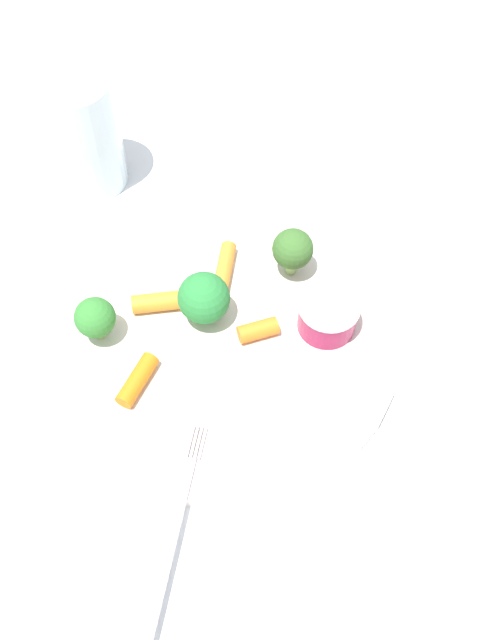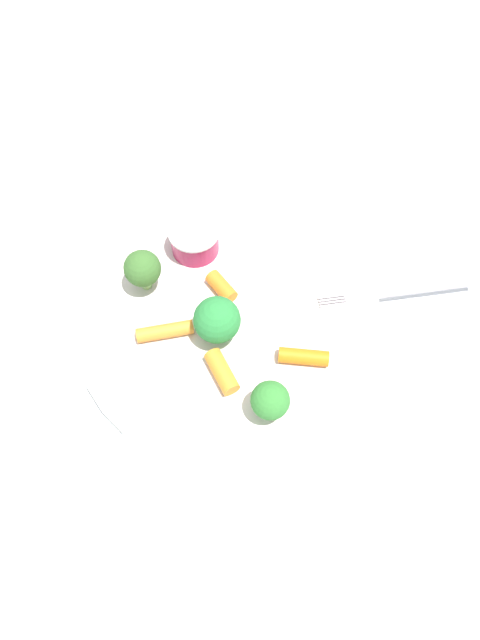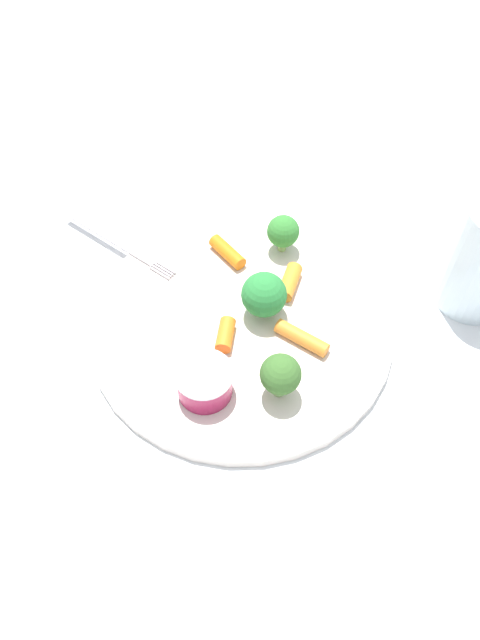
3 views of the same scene
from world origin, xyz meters
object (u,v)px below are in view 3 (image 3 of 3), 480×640
Objects in this scene: plate at (241,322)px; carrot_stick_3 at (302,338)px; fork at (119,244)px; carrot_stick_0 at (227,252)px; carrot_stick_2 at (290,282)px; broccoli_floret_0 at (264,295)px; carrot_stick_1 at (225,335)px; broccoli_floret_1 at (283,232)px; broccoli_floret_2 at (280,375)px; sauce_cup at (204,382)px.

carrot_stick_3 reaches higher than plate.
carrot_stick_0 is at bearing 153.60° from fork.
carrot_stick_2 is 0.78× the size of carrot_stick_3.
carrot_stick_1 is (0.05, 0.02, -0.02)m from broccoli_floret_0.
carrot_stick_2 is (-0.04, -0.02, -0.02)m from broccoli_floret_0.
broccoli_floret_0 reaches higher than carrot_stick_0.
broccoli_floret_1 is 0.89× the size of broccoli_floret_2.
broccoli_floret_0 is at bearing -100.62° from broccoli_floret_2.
plate is at bearing -44.23° from carrot_stick_3.
carrot_stick_1 is at bearing -20.49° from carrot_stick_3.
broccoli_floret_1 is 0.13m from carrot_stick_3.
carrot_stick_1 reaches higher than fork.
plate is at bearing 0.58° from broccoli_floret_0.
sauce_cup reaches higher than fork.
broccoli_floret_2 reaches higher than broccoli_floret_1.
broccoli_floret_2 is at bearing 68.54° from broccoli_floret_1.
carrot_stick_1 is 0.18m from fork.
fork is (0.16, -0.12, -0.01)m from carrot_stick_2.
carrot_stick_1 is at bearing 71.79° from carrot_stick_0.
broccoli_floret_0 reaches higher than fork.
plate is 6.84× the size of broccoli_floret_1.
plate is at bearing -129.55° from sauce_cup.
carrot_stick_1 is 0.10m from carrot_stick_2.
carrot_stick_0 is 1.37× the size of carrot_stick_1.
broccoli_floret_0 is 1.20× the size of carrot_stick_2.
carrot_stick_3 is (0.01, 0.07, -0.00)m from carrot_stick_2.
broccoli_floret_1 is at bearing -101.94° from carrot_stick_3.
carrot_stick_1 is (0.02, 0.02, 0.01)m from plate.
sauce_cup is 1.03× the size of broccoli_floret_0.
broccoli_floret_0 is 0.93× the size of carrot_stick_3.
broccoli_floret_0 is at bearing 97.47° from carrot_stick_0.
carrot_stick_3 is at bearing 104.74° from carrot_stick_0.
plate is 0.04m from broccoli_floret_0.
broccoli_floret_1 is 0.32× the size of fork.
broccoli_floret_2 is 0.08m from carrot_stick_1.
sauce_cup is 1.23× the size of carrot_stick_2.
broccoli_floret_0 is 0.05m from carrot_stick_2.
carrot_stick_2 is (-0.06, -0.12, -0.02)m from broccoli_floret_2.
carrot_stick_2 is at bearing 128.02° from carrot_stick_0.
carrot_stick_3 reaches higher than fork.
fork is at bearing -26.40° from carrot_stick_0.
broccoli_floret_1 is (-0.05, -0.08, -0.00)m from broccoli_floret_0.
plate is 0.10m from broccoli_floret_2.
plate is 0.12m from broccoli_floret_1.
carrot_stick_0 reaches higher than fork.
sauce_cup is 0.16m from carrot_stick_2.
fork is at bearing -65.79° from broccoli_floret_2.
carrot_stick_2 is 0.20m from fork.
sauce_cup is at bearing 101.01° from fork.
sauce_cup reaches higher than carrot_stick_3.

